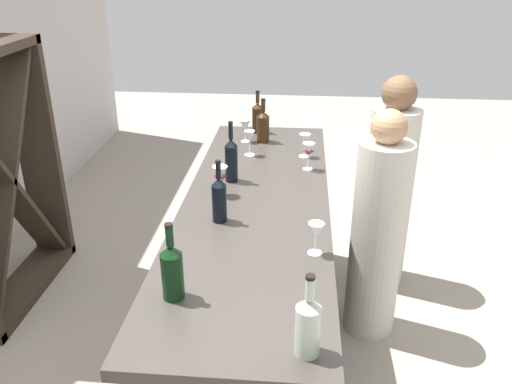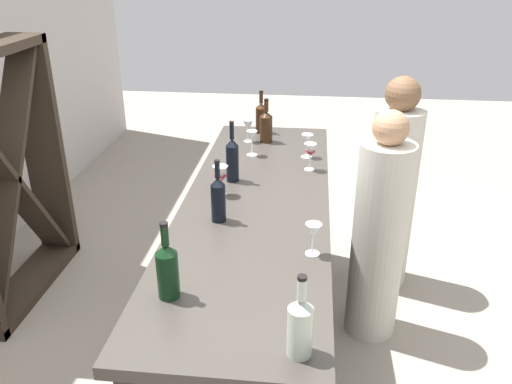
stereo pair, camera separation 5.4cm
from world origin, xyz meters
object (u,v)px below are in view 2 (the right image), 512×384
Objects in this scene: wine_bottle_center_near_black at (218,198)px; wine_glass_far_right at (220,176)px; wine_glass_near_right at (307,141)px; wine_bottle_second_left_dark_green at (167,269)px; wine_bottle_rightmost_amber_brown at (266,126)px; wine_glass_near_center at (310,151)px; wine_glass_far_left at (252,138)px; person_center_guest at (391,193)px; wine_glass_near_left at (313,232)px; wine_glass_far_center at (248,126)px; wine_bottle_far_right_amber_brown at (261,117)px; wine_bottle_second_right_near_black at (232,159)px; wine_bottle_leftmost_clear_pale at (300,325)px; person_left_guest at (379,237)px; wine_rack at (6,179)px.

wine_glass_far_right is (0.28, 0.04, -0.01)m from wine_bottle_center_near_black.
wine_bottle_second_left_dark_green is at bearing 162.50° from wine_glass_near_right.
wine_glass_near_center is at bearing -147.44° from wine_bottle_rightmost_amber_brown.
wine_glass_far_left is at bearing 166.31° from wine_bottle_rightmost_amber_brown.
wine_glass_near_right is at bearing -35.77° from wine_glass_far_right.
person_center_guest reaches higher than wine_bottle_center_near_black.
wine_bottle_rightmost_amber_brown reaches higher than wine_glass_near_right.
wine_bottle_center_near_black is 2.13× the size of wine_glass_near_left.
wine_bottle_center_near_black is 2.04× the size of wine_glass_far_center.
wine_bottle_center_near_black is 1.34m from wine_bottle_far_right_amber_brown.
wine_bottle_rightmost_amber_brown is at bearing 13.10° from wine_glass_near_left.
wine_bottle_rightmost_amber_brown is at bearing -164.60° from wine_bottle_far_right_amber_brown.
wine_bottle_center_near_black is at bearing -179.34° from wine_bottle_second_right_near_black.
wine_glass_near_left is at bearing 70.83° from person_center_guest.
wine_bottle_rightmost_amber_brown is at bearing -5.89° from wine_bottle_center_near_black.
wine_glass_near_center is at bearing -64.04° from wine_bottle_second_right_near_black.
person_left_guest reaches higher than wine_bottle_leftmost_clear_pale.
wine_glass_near_center is (0.68, -0.42, -0.00)m from wine_bottle_center_near_black.
wine_bottle_center_near_black is 2.07× the size of wine_glass_near_right.
wine_bottle_second_right_near_black is (1.34, 0.42, 0.02)m from wine_bottle_leftmost_clear_pale.
wine_bottle_leftmost_clear_pale is 2.03m from wine_bottle_rightmost_amber_brown.
wine_bottle_far_right_amber_brown is at bearing -2.79° from wine_bottle_center_near_black.
wine_glass_near_right is 0.74m from wine_glass_far_right.
wine_glass_near_left is (-0.73, -0.45, -0.03)m from wine_bottle_second_right_near_black.
wine_glass_near_right is (1.75, 0.02, -0.00)m from wine_bottle_leftmost_clear_pale.
wine_bottle_center_near_black is 0.90× the size of wine_bottle_second_right_near_black.
wine_bottle_leftmost_clear_pale is 1.00× the size of wine_bottle_rightmost_amber_brown.
person_left_guest is at bearing -26.17° from wine_glass_near_left.
wine_rack is 10.38× the size of wine_glass_far_left.
wine_rack reaches higher than wine_bottle_center_near_black.
person_center_guest is at bearing -53.97° from wine_glass_near_center.
wine_bottle_center_near_black reaches higher than wine_glass_near_left.
wine_bottle_rightmost_amber_brown is 0.20× the size of person_center_guest.
wine_bottle_center_near_black is at bearing -172.15° from wine_glass_far_right.
wine_glass_far_right is at bearing 21.31° from wine_bottle_leftmost_clear_pale.
wine_glass_far_center is at bearing 162.11° from wine_bottle_far_right_amber_brown.
wine_glass_far_right reaches higher than wine_glass_near_left.
person_center_guest is at bearing -21.22° from wine_glass_near_left.
wine_bottle_far_right_amber_brown reaches higher than wine_bottle_rightmost_amber_brown.
wine_glass_far_left is at bearing -8.89° from wine_glass_far_right.
wine_bottle_center_near_black is 1.90× the size of wine_glass_near_center.
wine_bottle_second_right_near_black is 0.47m from wine_glass_near_center.
wine_bottle_second_left_dark_green is 1.00× the size of wine_bottle_center_near_black.
wine_glass_near_left is 0.98m from person_left_guest.
wine_glass_near_center is 0.41m from wine_glass_far_left.
wine_bottle_leftmost_clear_pale is 2.04m from wine_glass_far_center.
wine_glass_near_right is (0.19, -1.89, 0.27)m from wine_rack.
wine_glass_far_right is at bearing -105.68° from wine_rack.
person_left_guest reaches higher than wine_glass_near_right.
person_left_guest reaches higher than wine_glass_near_left.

